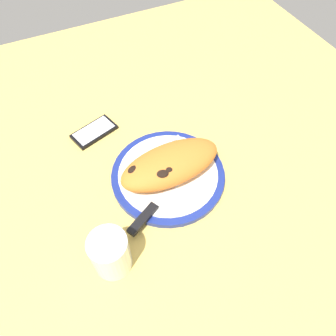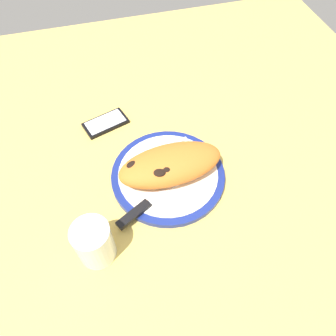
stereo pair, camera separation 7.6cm
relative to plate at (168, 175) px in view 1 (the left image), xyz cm
name	(u,v)px [view 1 (the left image)]	position (x,y,z in cm)	size (l,w,h in cm)	color
ground_plane	(168,180)	(0.00, 0.00, -2.36)	(150.00, 150.00, 3.00)	#DBB756
plate	(168,175)	(0.00, 0.00, 0.00)	(27.79, 27.79, 1.79)	navy
calzone	(170,164)	(-0.56, 0.10, 4.15)	(25.47, 12.53, 6.39)	orange
fork	(148,155)	(2.20, -6.92, 1.13)	(16.79, 5.48, 0.40)	silver
knife	(153,208)	(7.38, 7.52, 1.41)	(20.86, 12.36, 1.20)	silver
smartphone	(94,132)	(12.04, -21.73, -0.30)	(13.19, 9.49, 1.16)	black
water_glass	(111,255)	(19.37, 14.68, 3.61)	(7.74, 7.74, 10.33)	silver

